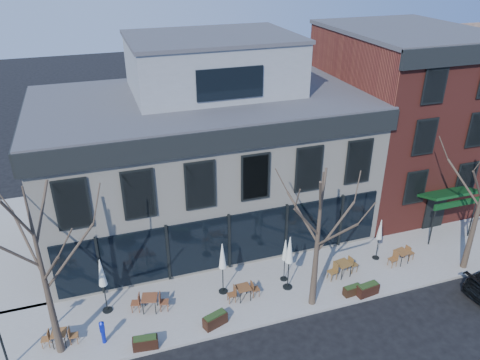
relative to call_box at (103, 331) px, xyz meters
name	(u,v)px	position (x,y,z in m)	size (l,w,h in m)	color
ground	(229,270)	(6.71, 3.32, -0.79)	(120.00, 120.00, 0.00)	black
sidewalk_front	(301,281)	(9.96, 1.17, -0.71)	(33.50, 4.70, 0.15)	gray
sidewalk_side	(13,246)	(-4.54, 9.32, -0.71)	(4.50, 12.00, 0.15)	gray
corner_building	(204,153)	(6.78, 8.38, 3.94)	(18.39, 10.39, 11.10)	beige
red_brick_building	(396,116)	(19.71, 8.30, 4.85)	(8.20, 11.78, 11.18)	maroon
tree_corner	(43,273)	(-1.78, 0.11, 3.46)	(3.93, 3.98, 7.92)	#382B21
tree_mid	(318,240)	(9.72, -0.59, 3.01)	(3.50, 3.55, 7.04)	#382B21
tree_right	(480,204)	(18.72, -0.59, 3.23)	(3.72, 3.77, 7.48)	#382B21
call_box	(103,331)	(0.00, 0.00, 0.00)	(0.24, 0.24, 1.20)	#0C1BA4
cafe_set_0	(60,337)	(-1.79, 0.48, -0.21)	(1.59, 0.70, 0.82)	brown
cafe_set_1	(150,302)	(2.22, 1.38, -0.15)	(1.84, 0.91, 0.95)	brown
cafe_set_2	(243,291)	(6.66, 0.74, -0.19)	(1.66, 0.68, 0.87)	brown
cafe_set_4	(343,268)	(12.14, 0.83, -0.14)	(1.87, 0.84, 0.96)	brown
cafe_set_5	(401,256)	(15.71, 0.80, -0.17)	(1.75, 0.80, 0.90)	brown
umbrella_0	(102,275)	(0.28, 1.97, 1.45)	(0.47, 0.47, 2.96)	black
umbrella_1	(222,259)	(5.85, 1.54, 1.39)	(0.46, 0.46, 2.87)	black
umbrella_2	(289,253)	(9.03, 0.83, 1.51)	(0.49, 0.49, 3.04)	black
umbrella_3	(285,252)	(9.11, 1.48, 1.09)	(0.39, 0.39, 2.45)	black
umbrella_4	(380,231)	(14.66, 1.56, 1.11)	(0.40, 0.40, 2.48)	black
planter_0	(145,343)	(1.67, -0.88, -0.34)	(1.12, 0.56, 0.60)	black
planter_1	(215,320)	(4.87, -0.53, -0.32)	(1.21, 0.80, 0.63)	black
planter_2	(352,290)	(11.86, -0.64, -0.38)	(0.94, 0.44, 0.51)	black
planter_3	(368,289)	(12.57, -0.88, -0.33)	(1.16, 0.58, 0.63)	black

